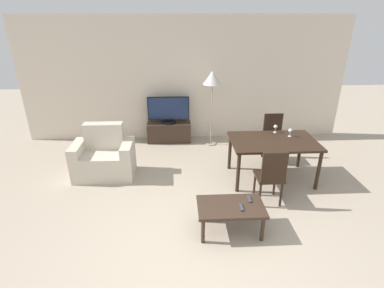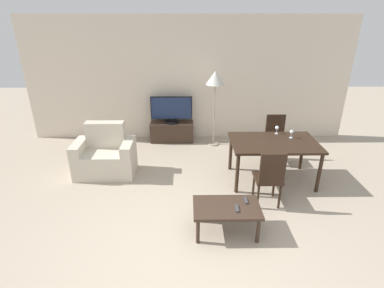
% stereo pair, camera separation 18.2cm
% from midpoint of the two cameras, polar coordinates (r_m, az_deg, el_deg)
% --- Properties ---
extents(ground_plane, '(18.00, 18.00, 0.00)m').
position_cam_midpoint_polar(ground_plane, '(3.88, 1.07, -20.63)').
color(ground_plane, tan).
extents(wall_back, '(7.18, 0.06, 2.70)m').
position_cam_midpoint_polar(wall_back, '(6.78, 0.11, 12.13)').
color(wall_back, beige).
rests_on(wall_back, ground_plane).
extents(armchair, '(1.05, 0.64, 0.93)m').
position_cam_midpoint_polar(armchair, '(5.60, -15.29, -2.35)').
color(armchair, beige).
rests_on(armchair, ground_plane).
extents(tv_stand, '(0.97, 0.38, 0.44)m').
position_cam_midpoint_polar(tv_stand, '(6.86, -3.06, 2.38)').
color(tv_stand, '#38281E').
rests_on(tv_stand, ground_plane).
extents(tv, '(0.92, 0.32, 0.60)m').
position_cam_midpoint_polar(tv, '(6.68, -3.16, 6.52)').
color(tv, black).
rests_on(tv, tv_stand).
extents(coffee_table, '(0.88, 0.54, 0.40)m').
position_cam_midpoint_polar(coffee_table, '(4.05, 7.92, -12.30)').
color(coffee_table, '#38281E').
rests_on(coffee_table, ground_plane).
extents(dining_table, '(1.45, 0.92, 0.73)m').
position_cam_midpoint_polar(dining_table, '(5.26, 16.30, -0.35)').
color(dining_table, black).
rests_on(dining_table, ground_plane).
extents(dining_chair_near, '(0.40, 0.40, 0.92)m').
position_cam_midpoint_polar(dining_chair_near, '(4.59, 15.66, -5.95)').
color(dining_chair_near, black).
rests_on(dining_chair_near, ground_plane).
extents(dining_chair_far, '(0.40, 0.40, 0.92)m').
position_cam_midpoint_polar(dining_chair_far, '(6.06, 16.46, 1.38)').
color(dining_chair_far, black).
rests_on(dining_chair_far, ground_plane).
extents(floor_lamp, '(0.39, 0.39, 1.63)m').
position_cam_midpoint_polar(floor_lamp, '(6.32, 5.29, 11.92)').
color(floor_lamp, gray).
rests_on(floor_lamp, ground_plane).
extents(remote_primary, '(0.04, 0.15, 0.02)m').
position_cam_midpoint_polar(remote_primary, '(4.15, 11.48, -10.48)').
color(remote_primary, '#38383D').
rests_on(remote_primary, coffee_table).
extents(remote_secondary, '(0.04, 0.15, 0.02)m').
position_cam_midpoint_polar(remote_secondary, '(3.98, 9.89, -12.01)').
color(remote_secondary, '#38383D').
rests_on(remote_secondary, coffee_table).
extents(wine_glass_left, '(0.07, 0.07, 0.15)m').
position_cam_midpoint_polar(wine_glass_left, '(5.55, 16.80, 2.86)').
color(wine_glass_left, silver).
rests_on(wine_glass_left, dining_table).
extents(wine_glass_center, '(0.07, 0.07, 0.15)m').
position_cam_midpoint_polar(wine_glass_center, '(5.43, 19.38, 2.08)').
color(wine_glass_center, silver).
rests_on(wine_glass_center, dining_table).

